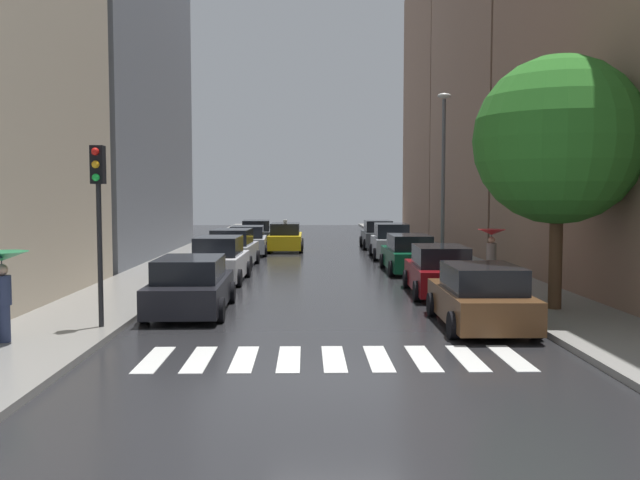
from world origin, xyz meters
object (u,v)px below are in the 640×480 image
parked_car_right_nearest (481,298)px  parked_car_right_fourth (391,242)px  parked_car_left_third (233,249)px  parked_car_right_fifth (378,235)px  lamp_post_right (443,167)px  parked_car_right_third (409,254)px  pedestrian_by_kerb (492,243)px  parked_car_left_second (219,261)px  traffic_light_left_corner (98,195)px  parked_car_left_fourth (248,241)px  parked_car_right_second (439,272)px  pedestrian_near_tree (2,274)px  parked_car_left_nearest (191,286)px  parked_car_left_fifth (256,234)px  street_tree_right (558,141)px  taxi_midroad (285,238)px

parked_car_right_nearest → parked_car_right_fourth: size_ratio=0.99×
parked_car_left_third → parked_car_right_fifth: (7.70, 10.60, -0.02)m
parked_car_right_fourth → lamp_post_right: size_ratio=0.58×
parked_car_right_third → parked_car_right_fifth: (0.04, 12.76, 0.03)m
parked_car_right_fourth → pedestrian_by_kerb: bearing=-165.5°
parked_car_right_nearest → parked_car_left_third: bearing=29.5°
parked_car_right_fifth → parked_car_right_nearest: bearing=-179.7°
parked_car_left_second → traffic_light_left_corner: 9.81m
parked_car_left_fourth → parked_car_right_second: 16.68m
parked_car_left_third → pedestrian_near_tree: size_ratio=2.29×
parked_car_left_fourth → parked_car_left_nearest: bearing=178.2°
parked_car_left_fifth → pedestrian_near_tree: size_ratio=2.43×
parked_car_left_third → street_tree_right: bearing=-137.6°
traffic_light_left_corner → parked_car_left_second: bearing=80.1°
parked_car_left_second → parked_car_right_third: 8.20m
parked_car_right_third → parked_car_right_fourth: size_ratio=1.07×
parked_car_left_fourth → lamp_post_right: bearing=-127.8°
parked_car_right_nearest → parked_car_right_fifth: (0.04, 24.67, 0.05)m
parked_car_left_second → pedestrian_by_kerb: 10.08m
parked_car_right_second → taxi_midroad: (-5.58, 17.29, 0.00)m
parked_car_left_fourth → parked_car_right_nearest: size_ratio=0.93×
parked_car_right_nearest → street_tree_right: 5.08m
parked_car_right_second → parked_car_left_second: bearing=68.2°
traffic_light_left_corner → parked_car_left_fifth: bearing=86.5°
parked_car_right_second → parked_car_left_nearest: bearing=114.8°
street_tree_right → traffic_light_left_corner: street_tree_right is taller
parked_car_left_second → parked_car_left_fifth: parked_car_left_second is taller
parked_car_left_nearest → parked_car_right_second: parked_car_right_second is taller
parked_car_left_nearest → traffic_light_left_corner: (-1.67, -2.78, 2.55)m
street_tree_right → lamp_post_right: bearing=93.7°
pedestrian_by_kerb → parked_car_right_nearest: bearing=-15.8°
parked_car_right_second → traffic_light_left_corner: bearing=124.8°
parked_car_right_second → parked_car_right_third: 6.47m
parked_car_left_fourth → parked_car_right_third: 11.28m
parked_car_right_fourth → lamp_post_right: 6.11m
pedestrian_near_tree → parked_car_right_nearest: bearing=69.2°
parked_car_right_third → pedestrian_near_tree: size_ratio=2.45×
pedestrian_by_kerb → lamp_post_right: bearing=-172.3°
parked_car_left_third → pedestrian_by_kerb: size_ratio=2.37×
parked_car_right_fourth → parked_car_right_third: bearing=-178.7°
parked_car_left_third → parked_car_left_second: bearing=-176.7°
parked_car_right_nearest → traffic_light_left_corner: (-9.24, -0.53, 2.55)m
street_tree_right → parked_car_right_fifth: bearing=96.2°
pedestrian_by_kerb → traffic_light_left_corner: bearing=-53.1°
parked_car_left_second → parked_car_right_fourth: (7.63, 9.28, 0.03)m
lamp_post_right → pedestrian_near_tree: bearing=-128.7°
parked_car_left_fifth → parked_car_right_nearest: parked_car_left_fifth is taller
parked_car_left_fourth → pedestrian_near_tree: bearing=170.0°
parked_car_right_nearest → parked_car_right_third: (-0.00, 11.90, 0.01)m
parked_car_left_fifth → taxi_midroad: 4.60m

